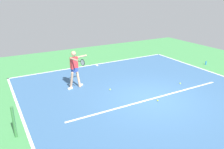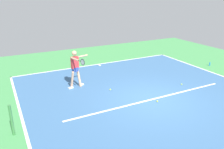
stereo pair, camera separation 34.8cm
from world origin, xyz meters
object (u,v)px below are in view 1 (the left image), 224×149
Objects in this scene: net_post at (14,122)px; tennis_ball_near_player at (158,100)px; tennis_player at (75,67)px; tennis_ball_centre_court at (180,83)px; water_bottle at (206,63)px; tennis_ball_by_baseline at (110,89)px.

tennis_ball_near_player is (-5.60, 0.25, -0.50)m from net_post.
tennis_player is 5.32m from tennis_ball_centre_court.
net_post reaches higher than tennis_ball_centre_court.
tennis_ball_centre_court is 0.30× the size of water_bottle.
tennis_player is 27.66× the size of tennis_ball_by_baseline.
tennis_ball_centre_court is (-4.75, 2.15, -1.02)m from tennis_player.
tennis_player is at bearing -3.71° from water_bottle.
tennis_player is 8.65m from water_bottle.
water_bottle is (-11.69, -2.29, -0.43)m from net_post.
tennis_ball_near_player is at bearing 114.56° from tennis_player.
tennis_player is 8.30× the size of water_bottle.
tennis_ball_by_baseline is (-1.29, 1.09, -1.02)m from tennis_player.
net_post is 4.86× the size of water_bottle.
tennis_ball_near_player is 2.45m from tennis_ball_centre_court.
net_post reaches higher than tennis_ball_near_player.
net_post is 4.76m from tennis_ball_by_baseline.
tennis_ball_near_player is at bearing 22.66° from water_bottle.
net_post reaches higher than water_bottle.
tennis_ball_by_baseline is 0.30× the size of water_bottle.
water_bottle is at bearing -175.84° from tennis_ball_by_baseline.
tennis_ball_centre_court is at bearing 22.58° from water_bottle.
tennis_player is 4.11m from tennis_ball_near_player.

